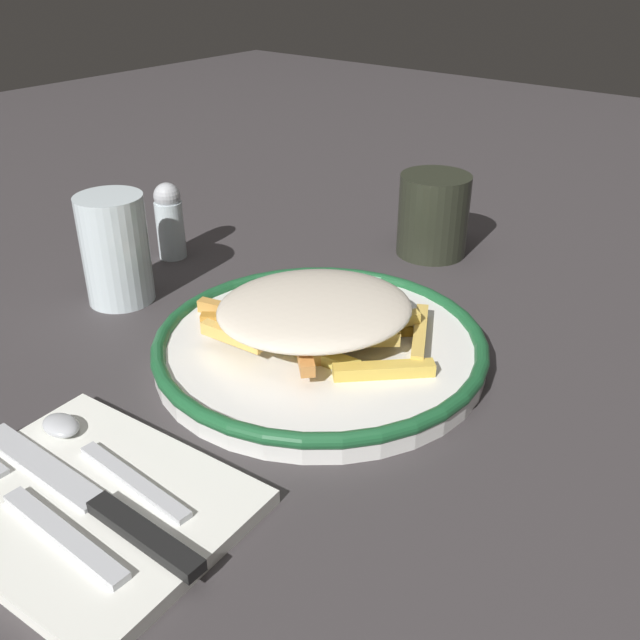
# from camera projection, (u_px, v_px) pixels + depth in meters

# --- Properties ---
(ground_plane) EXTENTS (2.60, 2.60, 0.00)m
(ground_plane) POSITION_uv_depth(u_px,v_px,m) (320.00, 359.00, 0.61)
(ground_plane) COLOR #3B3638
(plate) EXTENTS (0.28, 0.28, 0.02)m
(plate) POSITION_uv_depth(u_px,v_px,m) (320.00, 346.00, 0.60)
(plate) COLOR white
(plate) RESTS_ON ground_plane
(fries_heap) EXTENTS (0.22, 0.23, 0.04)m
(fries_heap) POSITION_uv_depth(u_px,v_px,m) (317.00, 313.00, 0.59)
(fries_heap) COLOR gold
(fries_heap) RESTS_ON plate
(napkin) EXTENTS (0.16, 0.20, 0.01)m
(napkin) POSITION_uv_depth(u_px,v_px,m) (84.00, 502.00, 0.45)
(napkin) COLOR white
(napkin) RESTS_ON ground_plane
(fork) EXTENTS (0.02, 0.18, 0.01)m
(fork) POSITION_uv_depth(u_px,v_px,m) (31.00, 509.00, 0.43)
(fork) COLOR silver
(fork) RESTS_ON napkin
(knife) EXTENTS (0.02, 0.21, 0.01)m
(knife) POSITION_uv_depth(u_px,v_px,m) (101.00, 505.00, 0.43)
(knife) COLOR black
(knife) RESTS_ON napkin
(spoon) EXTENTS (0.02, 0.15, 0.01)m
(spoon) POSITION_uv_depth(u_px,v_px,m) (88.00, 446.00, 0.48)
(spoon) COLOR silver
(spoon) RESTS_ON napkin
(water_glass) EXTENTS (0.06, 0.06, 0.11)m
(water_glass) POSITION_uv_depth(u_px,v_px,m) (115.00, 249.00, 0.68)
(water_glass) COLOR silver
(water_glass) RESTS_ON ground_plane
(coffee_mug) EXTENTS (0.11, 0.08, 0.09)m
(coffee_mug) POSITION_uv_depth(u_px,v_px,m) (434.00, 215.00, 0.79)
(coffee_mug) COLOR #282C20
(coffee_mug) RESTS_ON ground_plane
(salt_shaker) EXTENTS (0.03, 0.03, 0.09)m
(salt_shaker) POSITION_uv_depth(u_px,v_px,m) (170.00, 220.00, 0.78)
(salt_shaker) COLOR silver
(salt_shaker) RESTS_ON ground_plane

